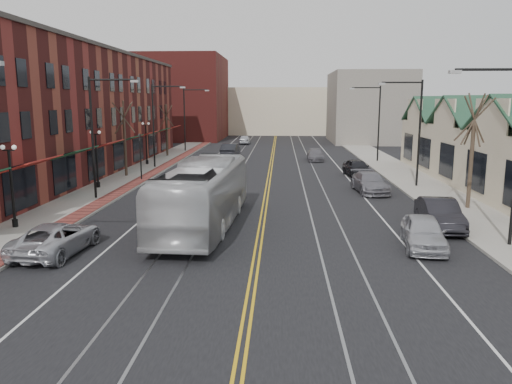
# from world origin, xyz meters

# --- Properties ---
(ground) EXTENTS (160.00, 160.00, 0.00)m
(ground) POSITION_xyz_m (0.00, 0.00, 0.00)
(ground) COLOR black
(ground) RESTS_ON ground
(sidewalk_left) EXTENTS (4.00, 120.00, 0.15)m
(sidewalk_left) POSITION_xyz_m (-12.00, 20.00, 0.07)
(sidewalk_left) COLOR gray
(sidewalk_left) RESTS_ON ground
(sidewalk_right) EXTENTS (4.00, 120.00, 0.15)m
(sidewalk_right) POSITION_xyz_m (12.00, 20.00, 0.07)
(sidewalk_right) COLOR gray
(sidewalk_right) RESTS_ON ground
(building_left) EXTENTS (10.00, 50.00, 11.00)m
(building_left) POSITION_xyz_m (-19.00, 27.00, 5.50)
(building_left) COLOR maroon
(building_left) RESTS_ON ground
(backdrop_left) EXTENTS (14.00, 18.00, 14.00)m
(backdrop_left) POSITION_xyz_m (-16.00, 70.00, 7.00)
(backdrop_left) COLOR maroon
(backdrop_left) RESTS_ON ground
(backdrop_mid) EXTENTS (22.00, 14.00, 9.00)m
(backdrop_mid) POSITION_xyz_m (0.00, 85.00, 4.50)
(backdrop_mid) COLOR beige
(backdrop_mid) RESTS_ON ground
(backdrop_right) EXTENTS (12.00, 16.00, 11.00)m
(backdrop_right) POSITION_xyz_m (15.00, 65.00, 5.50)
(backdrop_right) COLOR slate
(backdrop_right) RESTS_ON ground
(streetlight_l_1) EXTENTS (3.33, 0.25, 8.00)m
(streetlight_l_1) POSITION_xyz_m (-11.05, 16.00, 5.03)
(streetlight_l_1) COLOR black
(streetlight_l_1) RESTS_ON sidewalk_left
(streetlight_l_2) EXTENTS (3.33, 0.25, 8.00)m
(streetlight_l_2) POSITION_xyz_m (-11.05, 32.00, 5.03)
(streetlight_l_2) COLOR black
(streetlight_l_2) RESTS_ON sidewalk_left
(streetlight_l_3) EXTENTS (3.33, 0.25, 8.00)m
(streetlight_l_3) POSITION_xyz_m (-11.05, 48.00, 5.03)
(streetlight_l_3) COLOR black
(streetlight_l_3) RESTS_ON sidewalk_left
(streetlight_r_0) EXTENTS (3.33, 0.25, 8.00)m
(streetlight_r_0) POSITION_xyz_m (11.05, 6.00, 5.03)
(streetlight_r_0) COLOR black
(streetlight_r_0) RESTS_ON sidewalk_right
(streetlight_r_1) EXTENTS (3.33, 0.25, 8.00)m
(streetlight_r_1) POSITION_xyz_m (11.05, 22.00, 5.03)
(streetlight_r_1) COLOR black
(streetlight_r_1) RESTS_ON sidewalk_right
(streetlight_r_2) EXTENTS (3.33, 0.25, 8.00)m
(streetlight_r_2) POSITION_xyz_m (11.05, 38.00, 5.03)
(streetlight_r_2) COLOR black
(streetlight_r_2) RESTS_ON sidewalk_right
(lamppost_l_1) EXTENTS (0.84, 0.28, 4.27)m
(lamppost_l_1) POSITION_xyz_m (-12.80, 8.00, 2.20)
(lamppost_l_1) COLOR black
(lamppost_l_1) RESTS_ON sidewalk_left
(lamppost_l_2) EXTENTS (0.84, 0.28, 4.27)m
(lamppost_l_2) POSITION_xyz_m (-12.80, 20.00, 2.20)
(lamppost_l_2) COLOR black
(lamppost_l_2) RESTS_ON sidewalk_left
(lamppost_l_3) EXTENTS (0.84, 0.28, 4.27)m
(lamppost_l_3) POSITION_xyz_m (-12.80, 34.00, 2.20)
(lamppost_l_3) COLOR black
(lamppost_l_3) RESTS_ON sidewalk_left
(tree_left_near) EXTENTS (1.78, 1.37, 6.48)m
(tree_left_near) POSITION_xyz_m (-12.50, 26.00, 3.51)
(tree_left_near) COLOR #382B21
(tree_left_near) RESTS_ON sidewalk_left
(tree_left_far) EXTENTS (1.66, 1.28, 6.02)m
(tree_left_far) POSITION_xyz_m (-12.50, 42.00, 3.28)
(tree_left_far) COLOR #382B21
(tree_left_far) RESTS_ON sidewalk_left
(tree_right_mid) EXTENTS (1.90, 1.46, 6.93)m
(tree_right_mid) POSITION_xyz_m (12.50, 14.00, 3.75)
(tree_right_mid) COLOR #382B21
(tree_right_mid) RESTS_ON sidewalk_right
(manhole_far) EXTENTS (0.60, 0.60, 0.02)m
(manhole_far) POSITION_xyz_m (-11.20, 8.00, 0.16)
(manhole_far) COLOR #592D19
(manhole_far) RESTS_ON sidewalk_left
(traffic_signal) EXTENTS (0.18, 0.15, 3.80)m
(traffic_signal) POSITION_xyz_m (-10.60, 24.00, 2.35)
(traffic_signal) COLOR black
(traffic_signal) RESTS_ON sidewalk_left
(transit_bus) EXTENTS (3.62, 12.70, 3.50)m
(transit_bus) POSITION_xyz_m (-3.03, 8.95, 1.75)
(transit_bus) COLOR silver
(transit_bus) RESTS_ON ground
(parked_suv) EXTENTS (2.70, 5.20, 1.40)m
(parked_suv) POSITION_xyz_m (-8.79, 4.08, 0.70)
(parked_suv) COLOR #B5B6BD
(parked_suv) RESTS_ON ground
(parked_car_a) EXTENTS (2.32, 4.59, 1.50)m
(parked_car_a) POSITION_xyz_m (7.50, 5.70, 0.75)
(parked_car_a) COLOR #B2B2B9
(parked_car_a) RESTS_ON ground
(parked_car_b) EXTENTS (1.92, 4.87, 1.58)m
(parked_car_b) POSITION_xyz_m (9.30, 9.23, 0.79)
(parked_car_b) COLOR black
(parked_car_b) RESTS_ON ground
(parked_car_c) EXTENTS (2.48, 5.18, 1.46)m
(parked_car_c) POSITION_xyz_m (7.50, 19.65, 0.73)
(parked_car_c) COLOR slate
(parked_car_c) RESTS_ON ground
(parked_car_d) EXTENTS (2.40, 4.70, 1.53)m
(parked_car_d) POSITION_xyz_m (7.74, 27.40, 0.77)
(parked_car_d) COLOR black
(parked_car_d) RESTS_ON ground
(distant_car_left) EXTENTS (2.01, 5.09, 1.65)m
(distant_car_left) POSITION_xyz_m (-4.92, 41.73, 0.82)
(distant_car_left) COLOR black
(distant_car_left) RESTS_ON ground
(distant_car_right) EXTENTS (1.84, 4.43, 1.28)m
(distant_car_right) POSITION_xyz_m (4.84, 39.13, 0.64)
(distant_car_right) COLOR slate
(distant_car_right) RESTS_ON ground
(distant_car_far) EXTENTS (1.76, 4.17, 1.41)m
(distant_car_far) POSITION_xyz_m (-4.55, 59.82, 0.70)
(distant_car_far) COLOR silver
(distant_car_far) RESTS_ON ground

